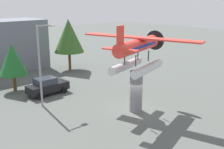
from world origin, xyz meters
TOP-DOWN VIEW (x-y plane):
  - ground_plane at (0.00, 0.00)m, footprint 140.00×140.00m
  - display_pedestal at (0.00, 0.00)m, footprint 1.10×1.10m
  - floatplane_monument at (0.13, 0.03)m, footprint 7.18×10.33m
  - car_mid_black at (-3.27, 9.11)m, footprint 4.20×2.02m
  - streetlight_primary at (-5.09, 6.65)m, footprint 1.84×0.28m
  - tree_east at (-5.18, 12.46)m, footprint 2.92×2.92m
  - tree_center_back at (4.31, 15.91)m, footprint 3.98×3.98m

SIDE VIEW (x-z plane):
  - ground_plane at x=0.00m, z-range 0.00..0.00m
  - car_mid_black at x=-3.27m, z-range 0.00..1.76m
  - display_pedestal at x=0.00m, z-range 0.00..3.58m
  - tree_east at x=-5.18m, z-range 0.87..5.89m
  - streetlight_primary at x=-5.09m, z-range 0.63..7.93m
  - tree_center_back at x=4.31m, z-range 1.22..8.10m
  - floatplane_monument at x=0.13m, z-range 3.25..7.25m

